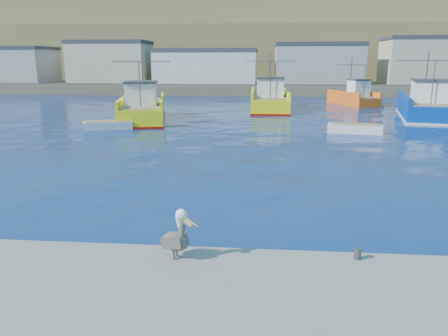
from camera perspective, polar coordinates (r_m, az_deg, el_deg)
name	(u,v)px	position (r m, az deg, el deg)	size (l,w,h in m)	color
ground	(249,226)	(15.47, 3.26, -7.57)	(260.00, 260.00, 0.00)	#062150
dock_bollards	(267,250)	(12.08, 5.65, -10.64)	(36.20, 0.20, 0.30)	#4C4C4C
far_shore	(263,48)	(123.65, 5.08, 15.36)	(200.00, 81.00, 24.00)	brown
trawler_yellow_a	(143,109)	(43.20, -10.54, 7.57)	(6.49, 12.68, 6.62)	#FFF012
trawler_yellow_b	(269,100)	(52.12, 5.92, 8.79)	(5.86, 12.42, 6.65)	#FFF012
trawler_blue	(425,106)	(49.08, 24.79, 7.31)	(7.04, 13.41, 6.70)	#033495
boat_orange	(354,97)	(60.04, 16.61, 8.89)	(5.73, 8.88, 6.08)	#E65A15
skiff_left	(108,126)	(38.26, -14.93, 5.34)	(4.27, 2.68, 0.88)	silver
skiff_mid	(355,129)	(36.55, 16.71, 4.86)	(4.41, 2.29, 0.91)	silver
pelican	(177,237)	(11.75, -6.18, -8.99)	(1.13, 0.64, 1.40)	#595451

